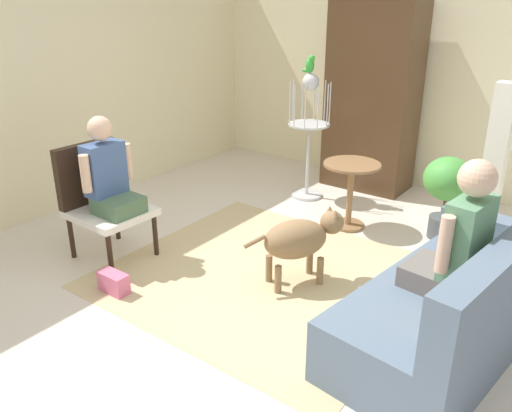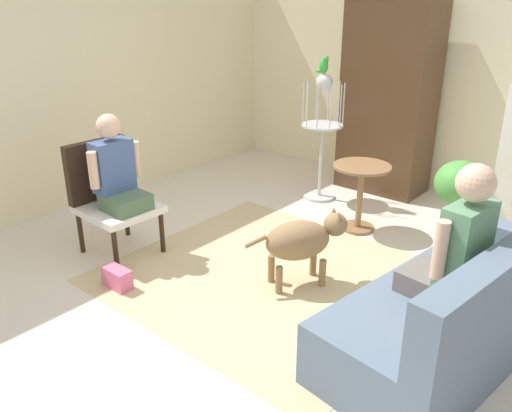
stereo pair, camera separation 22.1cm
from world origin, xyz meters
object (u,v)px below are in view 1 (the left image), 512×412
(person_on_couch, at_px, (459,240))
(person_on_armchair, at_px, (108,173))
(bird_cage_stand, at_px, (309,129))
(handbag, at_px, (114,283))
(round_end_table, at_px, (351,185))
(dog, at_px, (300,239))
(column_lamp, at_px, (494,167))
(armoire_cabinet, at_px, (372,98))
(couch, at_px, (457,306))
(potted_plant, at_px, (447,186))
(armchair, at_px, (99,194))
(parrot, at_px, (310,64))

(person_on_couch, height_order, person_on_armchair, person_on_couch)
(person_on_couch, xyz_separation_m, bird_cage_stand, (-2.18, 1.83, 0.00))
(handbag, bearing_deg, person_on_armchair, 138.26)
(round_end_table, relative_size, dog, 0.90)
(column_lamp, bearing_deg, bird_cage_stand, 179.78)
(column_lamp, height_order, handbag, column_lamp)
(person_on_armchair, bearing_deg, person_on_couch, 9.41)
(person_on_couch, height_order, column_lamp, column_lamp)
(bird_cage_stand, relative_size, armoire_cabinet, 0.66)
(dog, xyz_separation_m, armoire_cabinet, (-0.57, 2.44, 0.67))
(couch, distance_m, person_on_armchair, 2.88)
(potted_plant, bearing_deg, armoire_cabinet, 143.23)
(bird_cage_stand, bearing_deg, person_on_couch, -39.99)
(round_end_table, bearing_deg, column_lamp, 21.73)
(potted_plant, xyz_separation_m, column_lamp, (0.34, 0.16, 0.21))
(couch, height_order, person_on_armchair, person_on_armchair)
(round_end_table, relative_size, potted_plant, 0.83)
(person_on_couch, relative_size, column_lamp, 0.60)
(person_on_couch, distance_m, dog, 1.29)
(couch, bearing_deg, column_lamp, 98.91)
(armchair, xyz_separation_m, person_on_couch, (2.92, 0.45, 0.23))
(parrot, relative_size, potted_plant, 0.23)
(handbag, bearing_deg, bird_cage_stand, 87.46)
(round_end_table, bearing_deg, dog, -81.59)
(person_on_armchair, height_order, potted_plant, person_on_armchair)
(armchair, height_order, round_end_table, armchair)
(round_end_table, relative_size, armoire_cabinet, 0.31)
(couch, relative_size, potted_plant, 2.37)
(armoire_cabinet, bearing_deg, bird_cage_stand, -117.25)
(couch, height_order, handbag, couch)
(round_end_table, height_order, armoire_cabinet, armoire_cabinet)
(couch, height_order, dog, couch)
(potted_plant, height_order, column_lamp, column_lamp)
(person_on_couch, distance_m, round_end_table, 1.98)
(bird_cage_stand, bearing_deg, armoire_cabinet, 62.75)
(round_end_table, height_order, handbag, round_end_table)
(parrot, height_order, handbag, parrot)
(armoire_cabinet, bearing_deg, round_end_table, -72.11)
(bird_cage_stand, xyz_separation_m, column_lamp, (1.95, -0.01, -0.06))
(person_on_couch, xyz_separation_m, dog, (-1.22, 0.14, -0.40))
(armchair, bearing_deg, parrot, 72.47)
(armchair, relative_size, handbag, 3.92)
(couch, relative_size, person_on_armchair, 2.33)
(person_on_armchair, distance_m, round_end_table, 2.29)
(armchair, distance_m, person_on_couch, 2.96)
(person_on_armchair, relative_size, handbag, 3.21)
(couch, height_order, potted_plant, couch)
(dog, xyz_separation_m, potted_plant, (0.65, 1.52, 0.14))
(person_on_couch, distance_m, bird_cage_stand, 2.85)
(round_end_table, height_order, potted_plant, potted_plant)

